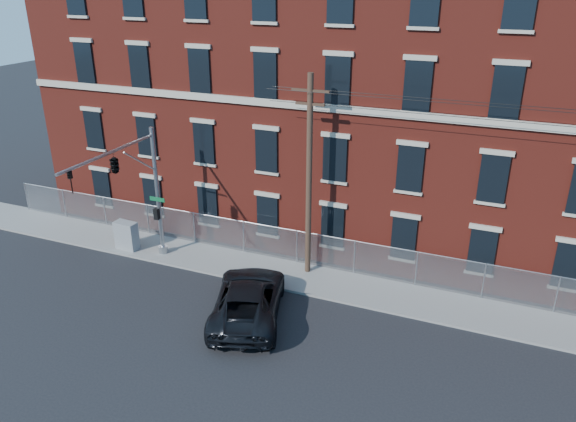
# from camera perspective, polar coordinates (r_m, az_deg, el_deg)

# --- Properties ---
(ground) EXTENTS (140.00, 140.00, 0.00)m
(ground) POSITION_cam_1_polar(r_m,az_deg,el_deg) (25.10, -6.95, -11.29)
(ground) COLOR black
(ground) RESTS_ON ground
(sidewalk) EXTENTS (65.00, 3.00, 0.12)m
(sidewalk) POSITION_cam_1_polar(r_m,az_deg,el_deg) (26.87, 22.28, -10.37)
(sidewalk) COLOR gray
(sidewalk) RESTS_ON ground
(mill_building) EXTENTS (55.30, 14.32, 16.30)m
(mill_building) POSITION_cam_1_polar(r_m,az_deg,el_deg) (32.37, 24.93, 10.40)
(mill_building) COLOR maroon
(mill_building) RESTS_ON ground
(chain_link_fence) EXTENTS (59.06, 0.06, 1.85)m
(chain_link_fence) POSITION_cam_1_polar(r_m,az_deg,el_deg) (27.50, 22.67, -7.21)
(chain_link_fence) COLOR #A5A8AD
(chain_link_fence) RESTS_ON ground
(traffic_signal_mast) EXTENTS (0.90, 6.75, 7.00)m
(traffic_signal_mast) POSITION_cam_1_polar(r_m,az_deg,el_deg) (27.43, -16.33, 3.62)
(traffic_signal_mast) COLOR #9EA0A5
(traffic_signal_mast) RESTS_ON ground
(utility_pole_near) EXTENTS (1.80, 0.28, 10.00)m
(utility_pole_near) POSITION_cam_1_polar(r_m,az_deg,el_deg) (26.47, 2.18, 3.75)
(utility_pole_near) COLOR #472F23
(utility_pole_near) RESTS_ON ground
(pickup_truck) EXTENTS (4.68, 6.82, 1.73)m
(pickup_truck) POSITION_cam_1_polar(r_m,az_deg,el_deg) (24.96, -4.11, -9.00)
(pickup_truck) COLOR black
(pickup_truck) RESTS_ON ground
(utility_cabinet) EXTENTS (1.29, 0.70, 1.57)m
(utility_cabinet) POSITION_cam_1_polar(r_m,az_deg,el_deg) (31.79, -16.24, -2.42)
(utility_cabinet) COLOR gray
(utility_cabinet) RESTS_ON sidewalk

